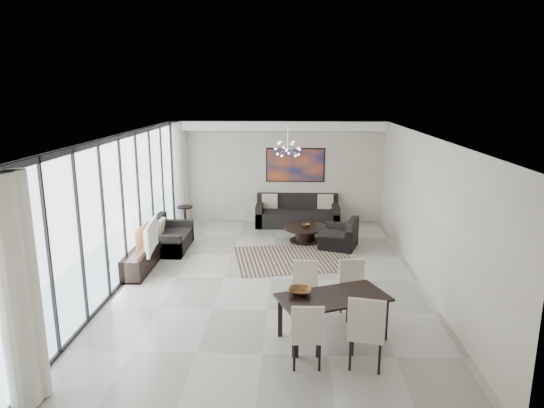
# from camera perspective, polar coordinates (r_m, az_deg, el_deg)

# --- Properties ---
(room_shell) EXTENTS (6.00, 9.00, 2.90)m
(room_shell) POSITION_cam_1_polar(r_m,az_deg,el_deg) (9.50, 2.65, -0.70)
(room_shell) COLOR #A8A39B
(room_shell) RESTS_ON ground
(window_wall) EXTENTS (0.37, 8.95, 2.90)m
(window_wall) POSITION_cam_1_polar(r_m,az_deg,el_deg) (10.04, -16.65, -0.38)
(window_wall) COLOR silver
(window_wall) RESTS_ON floor
(soffit) EXTENTS (5.98, 0.40, 0.26)m
(soffit) POSITION_cam_1_polar(r_m,az_deg,el_deg) (13.55, 0.67, 9.18)
(soffit) COLOR white
(soffit) RESTS_ON room_shell
(painting) EXTENTS (1.68, 0.04, 0.98)m
(painting) POSITION_cam_1_polar(r_m,az_deg,el_deg) (13.84, 2.76, 4.59)
(painting) COLOR #C94F1C
(painting) RESTS_ON room_shell
(chandelier) EXTENTS (0.66, 0.66, 0.71)m
(chandelier) POSITION_cam_1_polar(r_m,az_deg,el_deg) (11.80, 1.87, 6.51)
(chandelier) COLOR silver
(chandelier) RESTS_ON room_shell
(rug) EXTENTS (2.91, 2.44, 0.01)m
(rug) POSITION_cam_1_polar(r_m,az_deg,el_deg) (11.10, 2.58, -6.40)
(rug) COLOR black
(rug) RESTS_ON floor
(coffee_table) EXTENTS (1.12, 1.12, 0.39)m
(coffee_table) POSITION_cam_1_polar(r_m,az_deg,el_deg) (12.26, 3.92, -3.42)
(coffee_table) COLOR black
(coffee_table) RESTS_ON floor
(bowl_coffee) EXTENTS (0.27, 0.27, 0.07)m
(bowl_coffee) POSITION_cam_1_polar(r_m,az_deg,el_deg) (12.19, 4.01, -2.52)
(bowl_coffee) COLOR brown
(bowl_coffee) RESTS_ON coffee_table
(sofa_main) EXTENTS (2.32, 0.95, 0.84)m
(sofa_main) POSITION_cam_1_polar(r_m,az_deg,el_deg) (13.73, 3.00, -1.30)
(sofa_main) COLOR black
(sofa_main) RESTS_ON floor
(loveseat) EXTENTS (0.84, 1.50, 0.75)m
(loveseat) POSITION_cam_1_polar(r_m,az_deg,el_deg) (11.92, -12.09, -4.03)
(loveseat) COLOR black
(loveseat) RESTS_ON floor
(armchair) EXTENTS (1.04, 1.07, 0.72)m
(armchair) POSITION_cam_1_polar(r_m,az_deg,el_deg) (11.88, 7.99, -3.95)
(armchair) COLOR black
(armchair) RESTS_ON floor
(side_table) EXTENTS (0.44, 0.44, 0.60)m
(side_table) POSITION_cam_1_polar(r_m,az_deg,el_deg) (13.66, -10.20, -1.06)
(side_table) COLOR black
(side_table) RESTS_ON floor
(tv_console) EXTENTS (0.42, 1.48, 0.46)m
(tv_console) POSITION_cam_1_polar(r_m,az_deg,el_deg) (10.63, -15.20, -6.49)
(tv_console) COLOR black
(tv_console) RESTS_ON floor
(television) EXTENTS (0.26, 1.10, 0.63)m
(television) POSITION_cam_1_polar(r_m,az_deg,el_deg) (10.40, -14.55, -3.71)
(television) COLOR gray
(television) RESTS_ON tv_console
(dining_table) EXTENTS (1.85, 1.39, 0.69)m
(dining_table) POSITION_cam_1_polar(r_m,az_deg,el_deg) (7.58, 7.18, -11.32)
(dining_table) COLOR black
(dining_table) RESTS_ON floor
(dining_chair_sw) EXTENTS (0.46, 0.46, 0.96)m
(dining_chair_sw) POSITION_cam_1_polar(r_m,az_deg,el_deg) (6.81, 4.13, -14.71)
(dining_chair_sw) COLOR beige
(dining_chair_sw) RESTS_ON floor
(dining_chair_se) EXTENTS (0.59, 0.59, 1.08)m
(dining_chair_se) POSITION_cam_1_polar(r_m,az_deg,el_deg) (6.86, 11.05, -14.07)
(dining_chair_se) COLOR beige
(dining_chair_se) RESTS_ON floor
(dining_chair_nw) EXTENTS (0.44, 0.44, 0.93)m
(dining_chair_nw) POSITION_cam_1_polar(r_m,az_deg,el_deg) (8.34, 3.94, -9.42)
(dining_chair_nw) COLOR beige
(dining_chair_nw) RESTS_ON floor
(dining_chair_ne) EXTENTS (0.52, 0.52, 0.95)m
(dining_chair_ne) POSITION_cam_1_polar(r_m,az_deg,el_deg) (8.40, 9.50, -9.28)
(dining_chair_ne) COLOR beige
(dining_chair_ne) RESTS_ON floor
(bowl_dining) EXTENTS (0.39, 0.39, 0.09)m
(bowl_dining) POSITION_cam_1_polar(r_m,az_deg,el_deg) (7.56, 3.30, -10.21)
(bowl_dining) COLOR brown
(bowl_dining) RESTS_ON dining_table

